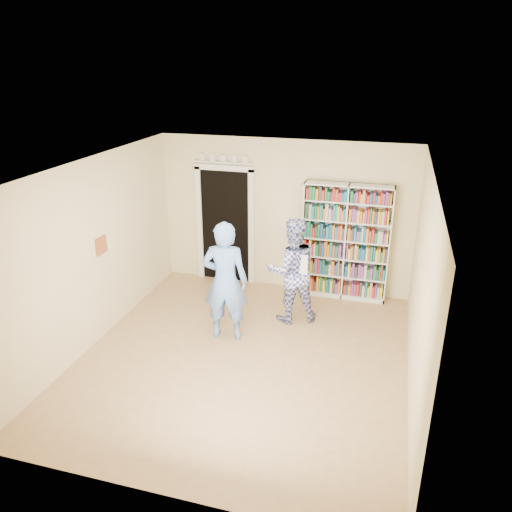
{
  "coord_description": "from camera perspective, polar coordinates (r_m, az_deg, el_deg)",
  "views": [
    {
      "loc": [
        1.8,
        -5.76,
        3.99
      ],
      "look_at": [
        -0.07,
        0.9,
        1.2
      ],
      "focal_mm": 35.0,
      "sensor_mm": 36.0,
      "label": 1
    }
  ],
  "objects": [
    {
      "name": "floor",
      "position": [
        7.23,
        -1.42,
        -11.5
      ],
      "size": [
        5.0,
        5.0,
        0.0
      ],
      "primitive_type": "plane",
      "color": "#A57550",
      "rests_on": "ground"
    },
    {
      "name": "man_plaid",
      "position": [
        7.83,
        4.14,
        -1.65
      ],
      "size": [
        1.02,
        0.93,
        1.71
      ],
      "primitive_type": "imported",
      "rotation": [
        0.0,
        0.0,
        3.56
      ],
      "color": "#303693",
      "rests_on": "floor"
    },
    {
      "name": "wall_left",
      "position": [
        7.52,
        -18.15,
        0.29
      ],
      "size": [
        0.0,
        5.0,
        5.0
      ],
      "primitive_type": "plane",
      "rotation": [
        1.57,
        0.0,
        1.57
      ],
      "color": "beige",
      "rests_on": "floor"
    },
    {
      "name": "wall_right",
      "position": [
        6.35,
        18.31,
        -3.78
      ],
      "size": [
        0.0,
        5.0,
        5.0
      ],
      "primitive_type": "plane",
      "rotation": [
        1.57,
        0.0,
        -1.57
      ],
      "color": "beige",
      "rests_on": "floor"
    },
    {
      "name": "doorway",
      "position": [
        9.17,
        -3.53,
        4.1
      ],
      "size": [
        1.1,
        0.08,
        2.43
      ],
      "color": "black",
      "rests_on": "floor"
    },
    {
      "name": "man_blue",
      "position": [
        7.3,
        -3.53,
        -2.92
      ],
      "size": [
        0.72,
        0.53,
        1.84
      ],
      "primitive_type": "imported",
      "rotation": [
        0.0,
        0.0,
        3.28
      ],
      "color": "#6592E1",
      "rests_on": "floor"
    },
    {
      "name": "ceiling",
      "position": [
        6.17,
        -1.65,
        9.91
      ],
      "size": [
        5.0,
        5.0,
        0.0
      ],
      "primitive_type": "plane",
      "rotation": [
        3.14,
        0.0,
        0.0
      ],
      "color": "white",
      "rests_on": "wall_back"
    },
    {
      "name": "bookshelf",
      "position": [
        8.65,
        10.19,
        1.61
      ],
      "size": [
        1.48,
        0.28,
        2.03
      ],
      "rotation": [
        0.0,
        0.0,
        -0.15
      ],
      "color": "white",
      "rests_on": "floor"
    },
    {
      "name": "wall_art",
      "position": [
        7.64,
        -17.26,
        1.15
      ],
      "size": [
        0.03,
        0.25,
        0.25
      ],
      "primitive_type": "cube",
      "color": "brown",
      "rests_on": "wall_left"
    },
    {
      "name": "wall_back",
      "position": [
        8.85,
        3.25,
        4.61
      ],
      "size": [
        4.5,
        0.0,
        4.5
      ],
      "primitive_type": "plane",
      "rotation": [
        1.57,
        0.0,
        0.0
      ],
      "color": "beige",
      "rests_on": "floor"
    },
    {
      "name": "paper_sheet",
      "position": [
        7.54,
        5.13,
        -0.93
      ],
      "size": [
        0.22,
        0.05,
        0.31
      ],
      "primitive_type": "cube",
      "rotation": [
        0.0,
        0.0,
        -0.17
      ],
      "color": "white",
      "rests_on": "man_plaid"
    }
  ]
}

